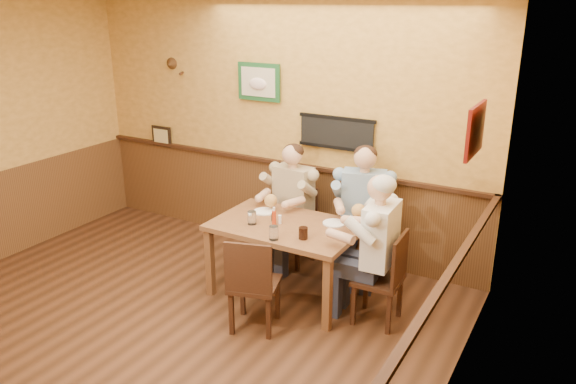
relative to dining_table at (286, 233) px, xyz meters
The scene contains 17 objects.
room 1.75m from the dining_table, 114.38° to the right, with size 5.02×5.03×2.81m.
dining_table is the anchor object (origin of this frame).
chair_back_left 0.75m from the dining_table, 113.19° to the left, with size 0.40×0.40×0.86m, color #3B2013, non-canonical shape.
chair_back_right 0.91m from the dining_table, 55.94° to the left, with size 0.41×0.41×0.90m, color #3B2013, non-canonical shape.
chair_right_end 1.00m from the dining_table, ahead, with size 0.41×0.41×0.88m, color #3B2013, non-canonical shape.
chair_near_side 0.69m from the dining_table, 85.15° to the right, with size 0.41×0.41×0.89m, color #3B2013, non-canonical shape.
diner_tan_shirt 0.71m from the dining_table, 113.19° to the left, with size 0.57×0.57×1.22m, color tan, non-canonical shape.
diner_blue_polo 0.88m from the dining_table, 55.94° to the left, with size 0.59×0.59×1.28m, color #7E9DBE, non-canonical shape.
diner_white_elder 0.97m from the dining_table, ahead, with size 0.58×0.58×1.26m, color white, non-canonical shape.
water_glass_left 0.36m from the dining_table, 150.25° to the right, with size 0.09×0.09×0.13m, color white.
water_glass_mid 0.41m from the dining_table, 77.09° to the right, with size 0.09×0.09×0.13m, color white.
cola_tumbler 0.41m from the dining_table, 36.37° to the right, with size 0.08×0.08×0.11m, color black.
hot_sauce_bottle 0.21m from the dining_table, 136.31° to the right, with size 0.04×0.04×0.17m, color #B33513.
salt_shaker 0.15m from the dining_table, 160.27° to the right, with size 0.03×0.03×0.09m, color white.
pepper_shaker 0.20m from the dining_table, behind, with size 0.03×0.03×0.08m, color black.
plate_far_left 0.40m from the dining_table, 154.79° to the left, with size 0.22×0.22×0.01m, color white.
plate_far_right 0.47m from the dining_table, 29.92° to the left, with size 0.22×0.22×0.01m, color white.
Camera 1 is at (3.20, -2.88, 2.82)m, focal length 35.00 mm.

